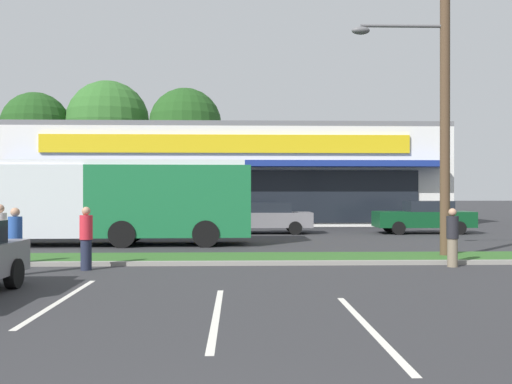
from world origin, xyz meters
TOP-DOWN VIEW (x-y plane):
  - grass_median at (0.00, 14.00)m, footprint 56.00×2.20m
  - curb_lip at (0.00, 12.78)m, footprint 56.00×0.24m
  - parking_stripe_0 at (-2.90, 7.69)m, footprint 0.12×4.80m
  - parking_stripe_1 at (0.09, 6.29)m, footprint 0.12×4.80m
  - parking_stripe_2 at (2.44, 5.35)m, footprint 0.12×4.80m
  - storefront_building at (-0.22, 36.55)m, footprint 26.70×14.44m
  - tree_left at (-16.27, 45.11)m, footprint 5.63×5.63m
  - tree_mid_left at (-10.45, 45.67)m, footprint 6.91×6.91m
  - tree_mid at (-3.78, 43.59)m, footprint 5.84×5.84m
  - utility_pole at (6.66, 14.13)m, footprint 3.03×2.40m
  - city_bus at (-4.65, 19.11)m, footprint 11.23×2.88m
  - car_1 at (-3.40, 24.83)m, footprint 4.48×1.94m
  - car_2 at (9.61, 24.69)m, footprint 4.72×1.88m
  - car_3 at (1.81, 24.88)m, footprint 4.60×1.89m
  - pedestrian_near_bench at (-5.89, 12.23)m, footprint 0.35×0.35m
  - pedestrian_by_pole at (-3.54, 11.93)m, footprint 0.34×0.34m
  - pedestrian_mid at (-5.04, 11.03)m, footprint 0.34×0.34m
  - pedestrian_far at (6.33, 12.27)m, footprint 0.32×0.32m

SIDE VIEW (x-z plane):
  - parking_stripe_0 at x=-2.90m, z-range 0.00..0.01m
  - parking_stripe_1 at x=0.09m, z-range 0.00..0.01m
  - parking_stripe_2 at x=2.44m, z-range 0.00..0.01m
  - grass_median at x=0.00m, z-range 0.00..0.12m
  - curb_lip at x=0.00m, z-range 0.00..0.12m
  - car_3 at x=1.81m, z-range 0.03..1.53m
  - pedestrian_far at x=6.33m, z-range 0.00..1.61m
  - car_1 at x=-3.40m, z-range 0.02..1.60m
  - car_2 at x=9.61m, z-range 0.01..1.61m
  - pedestrian_by_pole at x=-3.54m, z-range 0.00..1.67m
  - pedestrian_mid at x=-5.04m, z-range 0.00..1.68m
  - pedestrian_near_bench at x=-5.89m, z-range 0.00..1.73m
  - city_bus at x=-4.65m, z-range 0.14..3.39m
  - storefront_building at x=-0.22m, z-range 0.00..6.17m
  - utility_pole at x=6.66m, z-range 0.35..10.25m
  - tree_left at x=-16.27m, z-range 2.29..12.54m
  - tree_mid at x=-3.78m, z-range 2.26..12.67m
  - tree_mid_left at x=-10.45m, z-range 2.20..13.55m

